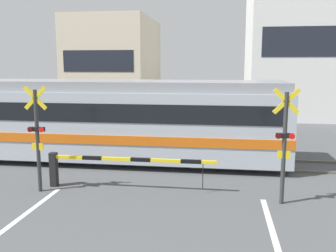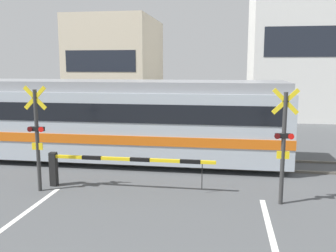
% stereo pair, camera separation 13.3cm
% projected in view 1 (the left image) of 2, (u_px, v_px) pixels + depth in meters
% --- Properties ---
extents(rail_track_near, '(50.00, 0.10, 0.08)m').
position_uv_depth(rail_track_near, '(170.00, 166.00, 13.37)').
color(rail_track_near, '#5B564C').
rests_on(rail_track_near, ground_plane).
extents(rail_track_far, '(50.00, 0.10, 0.08)m').
position_uv_depth(rail_track_far, '(175.00, 157.00, 14.78)').
color(rail_track_far, '#5B564C').
rests_on(rail_track_far, ground_plane).
extents(commuter_train, '(18.74, 2.97, 3.04)m').
position_uv_depth(commuter_train, '(40.00, 117.00, 14.56)').
color(commuter_train, '#ADB7C1').
rests_on(commuter_train, ground_plane).
extents(crossing_barrier_near, '(4.96, 0.20, 1.03)m').
position_uv_depth(crossing_barrier_near, '(101.00, 164.00, 10.99)').
color(crossing_barrier_near, black).
rests_on(crossing_barrier_near, ground_plane).
extents(crossing_barrier_far, '(4.96, 0.20, 1.03)m').
position_uv_depth(crossing_barrier_far, '(220.00, 131.00, 16.45)').
color(crossing_barrier_far, black).
rests_on(crossing_barrier_far, ground_plane).
extents(crossing_signal_left, '(0.68, 0.15, 3.05)m').
position_uv_depth(crossing_signal_left, '(37.00, 134.00, 10.59)').
color(crossing_signal_left, '#333333').
rests_on(crossing_signal_left, ground_plane).
extents(crossing_signal_right, '(0.68, 0.15, 3.05)m').
position_uv_depth(crossing_signal_right, '(284.00, 141.00, 9.62)').
color(crossing_signal_right, '#333333').
rests_on(crossing_signal_right, ground_plane).
extents(pedestrian, '(0.38, 0.22, 1.62)m').
position_uv_depth(pedestrian, '(198.00, 120.00, 18.56)').
color(pedestrian, '#33384C').
rests_on(pedestrian, ground_plane).
extents(building_left_of_street, '(5.72, 7.97, 7.06)m').
position_uv_depth(building_left_of_street, '(115.00, 66.00, 28.60)').
color(building_left_of_street, beige).
rests_on(building_left_of_street, ground_plane).
extents(building_right_of_street, '(7.14, 7.97, 9.13)m').
position_uv_depth(building_right_of_street, '(299.00, 52.00, 26.51)').
color(building_right_of_street, white).
rests_on(building_right_of_street, ground_plane).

